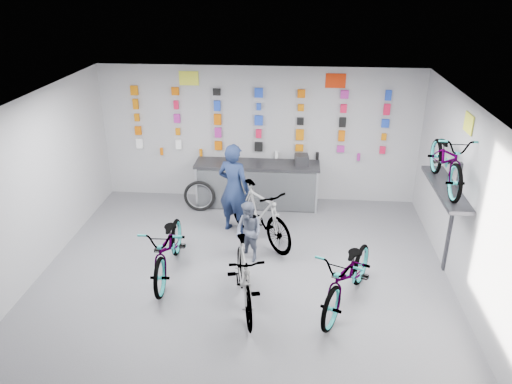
# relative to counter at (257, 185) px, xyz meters

# --- Properties ---
(floor) EXTENTS (8.00, 8.00, 0.00)m
(floor) POSITION_rel_counter_xyz_m (0.00, -3.54, -0.49)
(floor) COLOR #505055
(floor) RESTS_ON ground
(ceiling) EXTENTS (8.00, 8.00, 0.00)m
(ceiling) POSITION_rel_counter_xyz_m (0.00, -3.54, 2.51)
(ceiling) COLOR white
(ceiling) RESTS_ON wall_back
(wall_back) EXTENTS (7.00, 0.00, 7.00)m
(wall_back) POSITION_rel_counter_xyz_m (0.00, 0.46, 1.01)
(wall_back) COLOR #AAAAAD
(wall_back) RESTS_ON floor
(wall_left) EXTENTS (0.00, 8.00, 8.00)m
(wall_left) POSITION_rel_counter_xyz_m (-3.50, -3.54, 1.01)
(wall_left) COLOR #AAAAAD
(wall_left) RESTS_ON floor
(wall_right) EXTENTS (0.00, 8.00, 8.00)m
(wall_right) POSITION_rel_counter_xyz_m (3.50, -3.54, 1.01)
(wall_right) COLOR #AAAAAD
(wall_right) RESTS_ON floor
(counter) EXTENTS (2.70, 0.66, 1.00)m
(counter) POSITION_rel_counter_xyz_m (0.00, 0.00, 0.00)
(counter) COLOR black
(counter) RESTS_ON floor
(merch_wall) EXTENTS (5.56, 0.08, 1.56)m
(merch_wall) POSITION_rel_counter_xyz_m (-0.01, 0.39, 1.31)
(merch_wall) COLOR white
(merch_wall) RESTS_ON wall_back
(wall_bracket) EXTENTS (0.39, 1.90, 2.00)m
(wall_bracket) POSITION_rel_counter_xyz_m (3.33, -2.34, 0.98)
(wall_bracket) COLOR #333338
(wall_bracket) RESTS_ON wall_right
(sign_left) EXTENTS (0.42, 0.02, 0.30)m
(sign_left) POSITION_rel_counter_xyz_m (-1.50, 0.44, 2.23)
(sign_left) COLOR #EAF036
(sign_left) RESTS_ON wall_back
(sign_right) EXTENTS (0.42, 0.02, 0.30)m
(sign_right) POSITION_rel_counter_xyz_m (1.60, 0.44, 2.23)
(sign_right) COLOR red
(sign_right) RESTS_ON wall_back
(sign_side) EXTENTS (0.02, 0.40, 0.30)m
(sign_side) POSITION_rel_counter_xyz_m (3.48, -2.34, 2.16)
(sign_side) COLOR #EAF036
(sign_side) RESTS_ON wall_right
(bike_left) EXTENTS (0.78, 2.03, 1.05)m
(bike_left) POSITION_rel_counter_xyz_m (-1.26, -2.87, 0.04)
(bike_left) COLOR gray
(bike_left) RESTS_ON floor
(bike_center) EXTENTS (0.89, 1.87, 1.08)m
(bike_center) POSITION_rel_counter_xyz_m (0.11, -3.68, 0.06)
(bike_center) COLOR gray
(bike_center) RESTS_ON floor
(bike_right) EXTENTS (1.48, 2.17, 1.08)m
(bike_right) POSITION_rel_counter_xyz_m (1.70, -3.51, 0.05)
(bike_right) COLOR gray
(bike_right) RESTS_ON floor
(bike_service) EXTENTS (1.67, 1.85, 1.17)m
(bike_service) POSITION_rel_counter_xyz_m (0.19, -1.61, 0.10)
(bike_service) COLOR gray
(bike_service) RESTS_ON floor
(bike_wall) EXTENTS (0.63, 1.80, 0.95)m
(bike_wall) POSITION_rel_counter_xyz_m (3.25, -2.34, 1.57)
(bike_wall) COLOR gray
(bike_wall) RESTS_ON wall_bracket
(clerk) EXTENTS (0.78, 0.66, 1.83)m
(clerk) POSITION_rel_counter_xyz_m (-0.36, -1.20, 0.43)
(clerk) COLOR #162345
(clerk) RESTS_ON floor
(customer) EXTENTS (0.69, 0.68, 1.12)m
(customer) POSITION_rel_counter_xyz_m (0.04, -2.29, 0.07)
(customer) COLOR #51586D
(customer) RESTS_ON floor
(spare_wheel) EXTENTS (0.69, 0.15, 0.69)m
(spare_wheel) POSITION_rel_counter_xyz_m (-1.22, -0.37, -0.14)
(spare_wheel) COLOR black
(spare_wheel) RESTS_ON floor
(register) EXTENTS (0.31, 0.33, 0.22)m
(register) POSITION_rel_counter_xyz_m (0.95, 0.01, 0.62)
(register) COLOR black
(register) RESTS_ON counter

